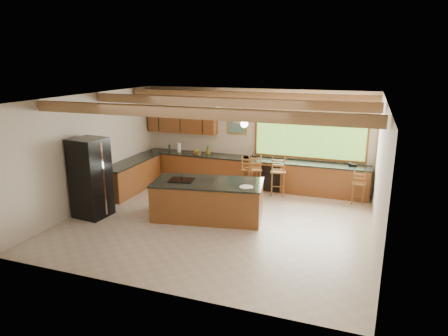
% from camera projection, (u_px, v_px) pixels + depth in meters
% --- Properties ---
extents(ground, '(7.20, 7.20, 0.00)m').
position_uv_depth(ground, '(218.00, 221.00, 9.82)').
color(ground, '#C3B0A2').
rests_on(ground, ground).
extents(room_shell, '(7.27, 6.54, 3.02)m').
position_uv_depth(room_shell, '(220.00, 127.00, 9.89)').
color(room_shell, beige).
rests_on(room_shell, ground).
extents(counter_run, '(7.12, 3.10, 1.24)m').
position_uv_depth(counter_run, '(221.00, 173.00, 12.25)').
color(counter_run, brown).
rests_on(counter_run, ground).
extents(island, '(2.87, 1.71, 0.96)m').
position_uv_depth(island, '(208.00, 200.00, 9.93)').
color(island, brown).
rests_on(island, ground).
extents(refrigerator, '(0.85, 0.83, 2.00)m').
position_uv_depth(refrigerator, '(91.00, 178.00, 9.91)').
color(refrigerator, black).
rests_on(refrigerator, ground).
extents(bar_stool_a, '(0.48, 0.48, 1.12)m').
position_uv_depth(bar_stool_a, '(249.00, 171.00, 11.79)').
color(bar_stool_a, brown).
rests_on(bar_stool_a, ground).
extents(bar_stool_b, '(0.55, 0.55, 1.18)m').
position_uv_depth(bar_stool_b, '(253.00, 170.00, 11.73)').
color(bar_stool_b, brown).
rests_on(bar_stool_b, ground).
extents(bar_stool_c, '(0.48, 0.48, 1.19)m').
position_uv_depth(bar_stool_c, '(278.00, 172.00, 11.49)').
color(bar_stool_c, brown).
rests_on(bar_stool_c, ground).
extents(bar_stool_d, '(0.36, 0.36, 0.96)m').
position_uv_depth(bar_stool_d, '(359.00, 184.00, 10.82)').
color(bar_stool_d, brown).
rests_on(bar_stool_d, ground).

